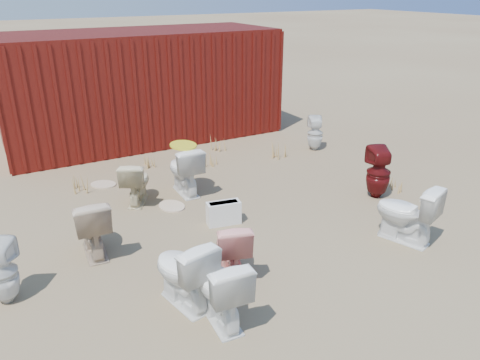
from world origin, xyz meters
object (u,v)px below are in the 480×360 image
toilet_front_e (406,213)px  loose_tank (224,213)px  toilet_front_maroon (378,173)px  toilet_back_a (2,272)px  toilet_front_c (220,289)px  toilet_back_yellowlid (184,170)px  toilet_back_beige_right (136,182)px  toilet_back_beige_left (91,226)px  toilet_front_pink (232,247)px  toilet_front_a (183,271)px  toilet_back_e (315,133)px  shipping_container (141,86)px

toilet_front_e → loose_tank: (-1.96, 1.67, -0.25)m
loose_tank → toilet_front_maroon: bearing=2.3°
toilet_back_a → toilet_front_c: bearing=167.6°
toilet_back_yellowlid → toilet_back_beige_right: bearing=-0.1°
toilet_front_c → toilet_back_beige_left: toilet_back_beige_left is taller
toilet_front_c → toilet_front_e: toilet_front_e is taller
loose_tank → toilet_front_pink: bearing=-102.3°
toilet_back_beige_right → toilet_back_yellowlid: 0.84m
toilet_back_a → toilet_back_yellowlid: (2.94, 1.79, 0.05)m
toilet_front_c → toilet_front_maroon: toilet_front_maroon is taller
toilet_front_a → toilet_front_pink: bearing=-170.9°
toilet_back_e → toilet_front_maroon: bearing=105.0°
toilet_back_beige_left → loose_tank: toilet_back_beige_left is taller
toilet_back_e → loose_tank: bearing=60.8°
toilet_back_beige_left → toilet_back_yellowlid: size_ratio=0.97×
toilet_front_c → toilet_back_yellowlid: 3.42m
toilet_back_yellowlid → loose_tank: size_ratio=1.69×
toilet_front_maroon → toilet_front_e: toilet_front_maroon is taller
toilet_back_beige_right → loose_tank: toilet_back_beige_right is taller
toilet_back_a → toilet_back_yellowlid: toilet_back_yellowlid is taller
toilet_back_beige_right → toilet_back_beige_left: bearing=82.0°
toilet_front_maroon → toilet_back_yellowlid: size_ratio=1.03×
toilet_front_maroon → toilet_back_e: bearing=-83.4°
toilet_front_maroon → loose_tank: size_ratio=1.75×
shipping_container → toilet_front_maroon: size_ratio=6.87×
toilet_front_pink → shipping_container: bearing=-79.4°
toilet_back_e → loose_tank: 3.90m
toilet_back_beige_left → loose_tank: 1.91m
toilet_front_c → toilet_front_maroon: bearing=-153.0°
toilet_back_yellowlid → toilet_front_e: bearing=125.7°
toilet_front_a → toilet_back_e: size_ratio=1.15×
loose_tank → toilet_front_e: bearing=-29.7°
toilet_back_beige_left → loose_tank: size_ratio=1.64×
toilet_back_a → shipping_container: bearing=-97.9°
toilet_back_a → toilet_back_e: (6.29, 2.53, -0.01)m
shipping_container → toilet_front_c: shipping_container is taller
toilet_back_beige_left → toilet_front_pink: bearing=140.9°
toilet_back_a → loose_tank: 3.04m
toilet_front_c → toilet_back_beige_left: size_ratio=0.99×
toilet_front_e → toilet_back_a: (-4.96, 1.21, -0.05)m
shipping_container → toilet_front_pink: bearing=-98.6°
shipping_container → loose_tank: (-0.40, -4.81, -1.02)m
toilet_back_e → toilet_back_beige_right: bearing=38.4°
toilet_front_a → toilet_front_maroon: (3.96, 1.08, 0.02)m
toilet_front_e → shipping_container: bearing=-95.8°
toilet_back_beige_right → toilet_back_a: bearing=71.2°
toilet_front_e → toilet_back_yellowlid: 3.61m
shipping_container → toilet_back_beige_right: shipping_container is taller
toilet_back_e → toilet_front_pink: bearing=69.4°
toilet_front_pink → toilet_front_c: size_ratio=0.91×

